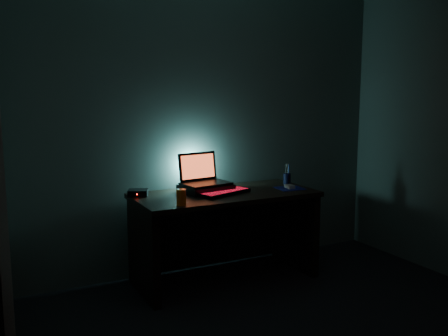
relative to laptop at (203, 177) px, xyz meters
name	(u,v)px	position (x,y,z in m)	size (l,w,h in m)	color
room	(364,155)	(0.13, -1.78, 0.38)	(3.50, 4.00, 2.50)	black
desk	(222,221)	(0.13, -0.10, -0.38)	(1.50, 0.70, 0.75)	black
riser	(206,188)	(0.01, -0.05, -0.09)	(0.40, 0.30, 0.06)	black
laptop	(203,177)	(0.00, 0.00, 0.00)	(0.41, 0.33, 0.26)	black
keyboard	(225,193)	(0.10, -0.22, -0.11)	(0.48, 0.29, 0.03)	black
mousepad	(290,188)	(0.71, -0.25, -0.12)	(0.22, 0.20, 0.00)	navy
mouse	(290,187)	(0.71, -0.25, -0.10)	(0.06, 0.09, 0.03)	#A0A0A6
pen_cup	(287,179)	(0.81, -0.06, -0.07)	(0.07, 0.07, 0.09)	black
juice_glass	(181,197)	(-0.36, -0.42, -0.06)	(0.07, 0.07, 0.12)	#FF590D
router	(138,193)	(-0.55, 0.04, -0.09)	(0.19, 0.17, 0.05)	black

